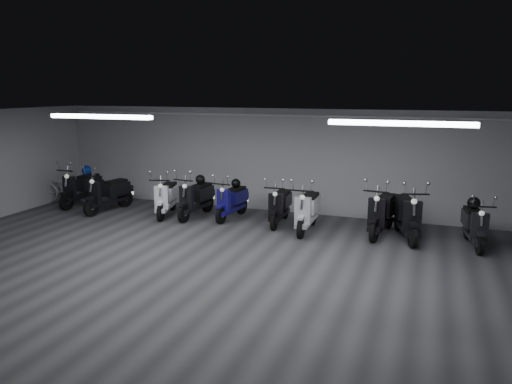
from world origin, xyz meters
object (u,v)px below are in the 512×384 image
(helmet_2, at_px, (474,203))
(scooter_0, at_px, (81,182))
(scooter_6, at_px, (307,203))
(scooter_9, at_px, (475,218))
(scooter_2, at_px, (166,191))
(scooter_5, at_px, (280,199))
(scooter_4, at_px, (232,195))
(scooter_1, at_px, (108,188))
(bicycle, at_px, (67,184))
(scooter_8, at_px, (407,208))
(helmet_1, at_px, (87,170))
(scooter_7, at_px, (383,205))
(scooter_3, at_px, (196,192))
(helmet_0, at_px, (200,179))
(helmet_3, at_px, (236,183))

(helmet_2, bearing_deg, scooter_0, 179.91)
(scooter_6, relative_size, scooter_9, 1.09)
(scooter_2, relative_size, helmet_2, 6.48)
(scooter_5, xyz_separation_m, helmet_2, (4.37, -0.05, 0.27))
(scooter_4, xyz_separation_m, scooter_9, (5.73, -0.37, -0.00))
(scooter_1, bearing_deg, helmet_2, 13.54)
(scooter_4, height_order, scooter_5, scooter_5)
(scooter_5, bearing_deg, scooter_1, -178.89)
(scooter_1, relative_size, bicycle, 1.02)
(scooter_0, xyz_separation_m, scooter_2, (2.88, -0.18, -0.03))
(scooter_0, distance_m, scooter_6, 6.75)
(scooter_4, distance_m, scooter_8, 4.35)
(scooter_1, bearing_deg, helmet_1, 164.70)
(scooter_9, bearing_deg, bicycle, 169.51)
(scooter_9, bearing_deg, scooter_0, 170.22)
(scooter_9, distance_m, helmet_1, 10.36)
(scooter_9, bearing_deg, scooter_7, 165.81)
(scooter_0, relative_size, scooter_2, 1.05)
(scooter_1, relative_size, scooter_6, 0.99)
(scooter_9, relative_size, helmet_1, 5.88)
(bicycle, bearing_deg, scooter_0, -120.94)
(scooter_2, relative_size, bicycle, 1.00)
(bicycle, distance_m, helmet_2, 10.96)
(scooter_2, xyz_separation_m, scooter_9, (7.48, -0.07, -0.03))
(scooter_0, relative_size, scooter_8, 0.96)
(scooter_3, xyz_separation_m, helmet_0, (0.02, 0.25, 0.29))
(scooter_3, bearing_deg, scooter_2, -167.30)
(scooter_6, xyz_separation_m, helmet_2, (3.58, 0.31, 0.23))
(scooter_9, relative_size, helmet_3, 6.85)
(scooter_1, relative_size, scooter_7, 0.95)
(scooter_9, height_order, helmet_1, scooter_9)
(scooter_2, height_order, scooter_7, scooter_7)
(scooter_3, xyz_separation_m, scooter_4, (0.94, 0.18, -0.05))
(scooter_2, distance_m, helmet_2, 7.45)
(scooter_0, bearing_deg, scooter_6, -0.20)
(bicycle, bearing_deg, scooter_5, -108.31)
(scooter_0, xyz_separation_m, helmet_1, (0.01, 0.26, 0.31))
(scooter_1, relative_size, scooter_9, 1.08)
(scooter_1, distance_m, scooter_5, 4.81)
(scooter_3, xyz_separation_m, helmet_2, (6.64, 0.04, 0.23))
(scooter_5, relative_size, helmet_0, 6.57)
(scooter_0, xyz_separation_m, scooter_6, (6.74, -0.33, -0.01))
(scooter_3, relative_size, scooter_7, 0.95)
(scooter_0, distance_m, helmet_2, 10.32)
(scooter_5, distance_m, scooter_8, 3.01)
(scooter_2, distance_m, scooter_3, 0.82)
(scooter_6, height_order, helmet_1, scooter_6)
(scooter_7, bearing_deg, scooter_3, -170.56)
(scooter_7, distance_m, helmet_0, 4.74)
(scooter_5, relative_size, helmet_3, 6.99)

